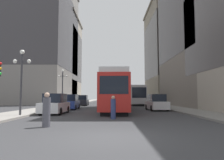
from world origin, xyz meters
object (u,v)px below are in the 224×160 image
object	(u,v)px
lamp_post_left_near	(21,71)
pedestrian_crossing_far	(112,108)
transit_bus	(133,95)
parked_car_right_far	(156,103)
streetcar	(115,92)
parked_car_left_far	(82,101)
lamp_post_left_far	(62,82)
parked_car_left_near	(54,104)
parked_car_left_mid	(69,102)
pedestrian_crossing_near	(46,111)

from	to	relation	value
lamp_post_left_near	pedestrian_crossing_far	bearing A→B (deg)	-12.34
transit_bus	parked_car_right_far	xyz separation A→B (m)	(0.87, -15.50, -1.10)
transit_bus	streetcar	bearing A→B (deg)	-105.21
parked_car_left_far	lamp_post_left_far	xyz separation A→B (m)	(-1.90, -6.87, 2.78)
parked_car_right_far	lamp_post_left_near	bearing A→B (deg)	29.49
streetcar	lamp_post_left_far	world-z (taller)	lamp_post_left_far
parked_car_left_near	lamp_post_left_near	bearing A→B (deg)	-123.15
parked_car_left_far	pedestrian_crossing_far	xyz separation A→B (m)	(5.24, -21.80, -0.09)
transit_bus	parked_car_left_near	size ratio (longest dim) A/B	2.74
parked_car_left_mid	pedestrian_crossing_far	xyz separation A→B (m)	(5.24, -11.20, -0.09)
transit_bus	parked_car_left_mid	bearing A→B (deg)	-126.87
parked_car_left_far	lamp_post_left_near	world-z (taller)	lamp_post_left_near
parked_car_left_near	streetcar	bearing A→B (deg)	39.29
parked_car_left_near	parked_car_left_far	distance (m)	17.48
pedestrian_crossing_near	lamp_post_left_near	size ratio (longest dim) A/B	0.35
parked_car_left_far	lamp_post_left_near	bearing A→B (deg)	-96.63
pedestrian_crossing_near	pedestrian_crossing_far	world-z (taller)	pedestrian_crossing_near
parked_car_right_far	pedestrian_crossing_far	bearing A→B (deg)	59.05
parked_car_left_mid	lamp_post_left_far	xyz separation A→B (m)	(-1.90, 3.73, 2.77)
streetcar	lamp_post_left_far	size ratio (longest dim) A/B	2.82
parked_car_left_near	pedestrian_crossing_near	xyz separation A→B (m)	(1.80, -8.09, -0.02)
parked_car_left_mid	lamp_post_left_near	world-z (taller)	lamp_post_left_near
lamp_post_left_near	lamp_post_left_far	xyz separation A→B (m)	(0.00, 13.37, 0.11)
pedestrian_crossing_near	pedestrian_crossing_far	xyz separation A→B (m)	(3.44, 3.77, -0.07)
parked_car_right_far	transit_bus	bearing A→B (deg)	-89.10
parked_car_left_mid	pedestrian_crossing_near	xyz separation A→B (m)	(1.80, -14.97, -0.02)
parked_car_right_far	lamp_post_left_near	distance (m)	14.46
streetcar	parked_car_left_mid	xyz separation A→B (m)	(-5.57, 2.55, -1.26)
transit_bus	lamp_post_left_near	xyz separation A→B (m)	(-11.21, -22.98, 1.56)
transit_bus	parked_car_left_mid	world-z (taller)	transit_bus
streetcar	parked_car_left_far	world-z (taller)	streetcar
parked_car_left_mid	lamp_post_left_far	distance (m)	5.02
pedestrian_crossing_near	lamp_post_left_far	size ratio (longest dim) A/B	0.33
parked_car_left_mid	pedestrian_crossing_far	bearing A→B (deg)	-66.32
parked_car_right_far	streetcar	bearing A→B (deg)	2.60
parked_car_left_near	pedestrian_crossing_near	distance (m)	8.29
parked_car_left_mid	parked_car_right_far	size ratio (longest dim) A/B	1.08
parked_car_left_near	lamp_post_left_near	size ratio (longest dim) A/B	0.85
parked_car_right_far	lamp_post_left_far	bearing A→B (deg)	-28.27
streetcar	transit_bus	world-z (taller)	streetcar
parked_car_left_mid	pedestrian_crossing_far	world-z (taller)	parked_car_left_mid
pedestrian_crossing_near	parked_car_left_near	bearing A→B (deg)	-11.34
streetcar	parked_car_left_far	xyz separation A→B (m)	(-5.57, 13.15, -1.26)
streetcar	pedestrian_crossing_near	distance (m)	13.04
transit_bus	lamp_post_left_near	world-z (taller)	lamp_post_left_near
streetcar	parked_car_left_mid	world-z (taller)	streetcar
streetcar	lamp_post_left_far	xyz separation A→B (m)	(-7.46, 6.28, 1.52)
parked_car_left_near	transit_bus	bearing A→B (deg)	66.69
parked_car_left_mid	parked_car_right_far	world-z (taller)	same
transit_bus	parked_car_left_far	distance (m)	9.77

